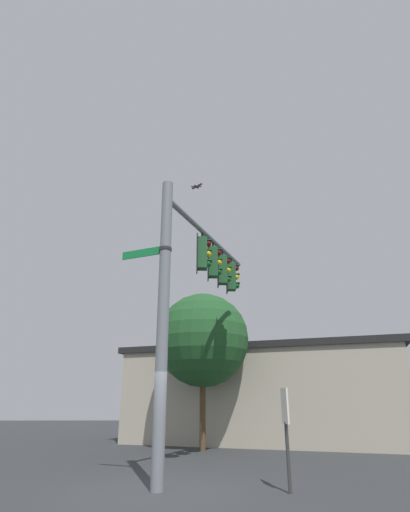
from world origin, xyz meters
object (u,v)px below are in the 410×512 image
at_px(historical_marker, 286,422).
at_px(traffic_light_arm_end, 232,277).
at_px(traffic_light_nearest_pole, 203,253).
at_px(street_name_sign, 154,251).
at_px(traffic_light_mid_outer, 223,270).
at_px(bird_flying, 197,187).
at_px(traffic_light_mid_inner, 214,262).

bearing_deg(historical_marker, traffic_light_arm_end, -172.82).
bearing_deg(historical_marker, traffic_light_nearest_pole, -143.62).
bearing_deg(traffic_light_nearest_pole, street_name_sign, -34.01).
distance_m(traffic_light_mid_outer, bird_flying, 3.12).
bearing_deg(traffic_light_mid_outer, street_name_sign, -30.23).
height_order(traffic_light_mid_outer, traffic_light_arm_end, same).
bearing_deg(street_name_sign, traffic_light_mid_outer, 149.77).
relative_size(traffic_light_nearest_pole, traffic_light_mid_outer, 1.00).
height_order(traffic_light_mid_inner, traffic_light_mid_outer, same).
distance_m(bird_flying, historical_marker, 8.34).
bearing_deg(traffic_light_nearest_pole, traffic_light_mid_inner, 154.80).
relative_size(traffic_light_nearest_pole, traffic_light_arm_end, 1.00).
height_order(street_name_sign, bird_flying, bird_flying).
height_order(traffic_light_mid_inner, bird_flying, bird_flying).
bearing_deg(traffic_light_nearest_pole, traffic_light_mid_outer, 154.80).
xyz_separation_m(traffic_light_mid_outer, bird_flying, (1.30, -1.00, 2.65)).
bearing_deg(traffic_light_mid_inner, street_name_sign, -31.61).
height_order(traffic_light_arm_end, bird_flying, bird_flying).
bearing_deg(traffic_light_mid_outer, historical_marker, 13.87).
height_order(bird_flying, historical_marker, bird_flying).
height_order(traffic_light_nearest_pole, bird_flying, bird_flying).
xyz_separation_m(traffic_light_arm_end, bird_flying, (2.13, -1.40, 2.65)).
height_order(traffic_light_mid_outer, bird_flying, bird_flying).
distance_m(traffic_light_mid_outer, historical_marker, 6.50).
bearing_deg(traffic_light_arm_end, traffic_light_mid_inner, -25.20).
relative_size(traffic_light_arm_end, bird_flying, 3.11).
distance_m(traffic_light_mid_inner, historical_marker, 6.09).
bearing_deg(traffic_light_nearest_pole, traffic_light_arm_end, 154.80).
xyz_separation_m(traffic_light_mid_inner, bird_flying, (0.47, -0.61, 2.65)).
xyz_separation_m(traffic_light_nearest_pole, bird_flying, (-0.37, -0.22, 2.65)).
height_order(traffic_light_mid_inner, traffic_light_arm_end, same).
relative_size(traffic_light_mid_outer, street_name_sign, 0.95).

